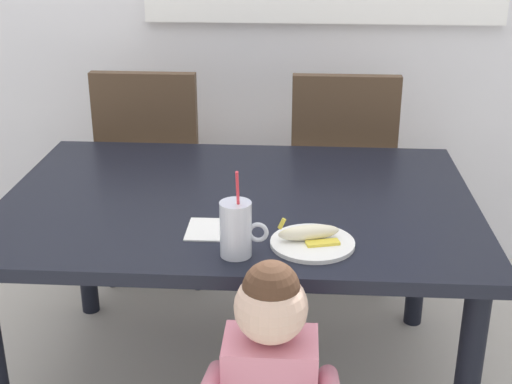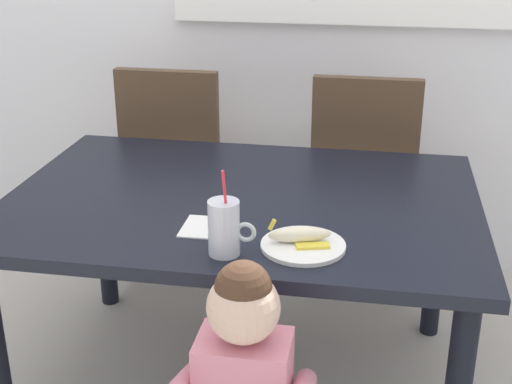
{
  "view_description": "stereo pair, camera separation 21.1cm",
  "coord_description": "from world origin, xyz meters",
  "px_view_note": "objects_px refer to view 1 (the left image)",
  "views": [
    {
      "loc": [
        0.2,
        -2.06,
        1.57
      ],
      "look_at": [
        0.06,
        -0.1,
        0.77
      ],
      "focal_mm": 49.75,
      "sensor_mm": 36.0,
      "label": 1
    },
    {
      "loc": [
        0.4,
        -2.03,
        1.57
      ],
      "look_at": [
        0.06,
        -0.1,
        0.77
      ],
      "focal_mm": 49.75,
      "sensor_mm": 36.0,
      "label": 2
    }
  ],
  "objects_px": {
    "dining_chair_right": "(341,167)",
    "peeled_banana": "(309,233)",
    "toddler_standing": "(270,380)",
    "milk_cup": "(236,232)",
    "snack_plate": "(312,243)",
    "paper_napkin": "(213,230)",
    "dining_chair_left": "(154,164)",
    "dining_table": "(238,221)"
  },
  "relations": [
    {
      "from": "toddler_standing",
      "to": "milk_cup",
      "type": "height_order",
      "value": "milk_cup"
    },
    {
      "from": "peeled_banana",
      "to": "toddler_standing",
      "type": "bearing_deg",
      "value": -103.63
    },
    {
      "from": "dining_chair_left",
      "to": "peeled_banana",
      "type": "distance_m",
      "value": 1.27
    },
    {
      "from": "toddler_standing",
      "to": "paper_napkin",
      "type": "height_order",
      "value": "toddler_standing"
    },
    {
      "from": "dining_chair_right",
      "to": "milk_cup",
      "type": "height_order",
      "value": "same"
    },
    {
      "from": "dining_chair_left",
      "to": "snack_plate",
      "type": "height_order",
      "value": "dining_chair_left"
    },
    {
      "from": "dining_table",
      "to": "snack_plate",
      "type": "relative_size",
      "value": 6.45
    },
    {
      "from": "snack_plate",
      "to": "paper_napkin",
      "type": "bearing_deg",
      "value": 164.79
    },
    {
      "from": "dining_table",
      "to": "toddler_standing",
      "type": "bearing_deg",
      "value": -78.66
    },
    {
      "from": "paper_napkin",
      "to": "dining_chair_left",
      "type": "bearing_deg",
      "value": 110.97
    },
    {
      "from": "dining_chair_left",
      "to": "paper_napkin",
      "type": "height_order",
      "value": "dining_chair_left"
    },
    {
      "from": "dining_table",
      "to": "toddler_standing",
      "type": "distance_m",
      "value": 0.7
    },
    {
      "from": "dining_table",
      "to": "snack_plate",
      "type": "xyz_separation_m",
      "value": [
        0.23,
        -0.33,
        0.09
      ]
    },
    {
      "from": "snack_plate",
      "to": "dining_chair_left",
      "type": "bearing_deg",
      "value": 121.64
    },
    {
      "from": "milk_cup",
      "to": "snack_plate",
      "type": "distance_m",
      "value": 0.22
    },
    {
      "from": "dining_table",
      "to": "paper_napkin",
      "type": "relative_size",
      "value": 9.89
    },
    {
      "from": "dining_table",
      "to": "dining_chair_left",
      "type": "distance_m",
      "value": 0.87
    },
    {
      "from": "dining_chair_right",
      "to": "peeled_banana",
      "type": "bearing_deg",
      "value": 82.51
    },
    {
      "from": "toddler_standing",
      "to": "milk_cup",
      "type": "xyz_separation_m",
      "value": [
        -0.1,
        0.28,
        0.25
      ]
    },
    {
      "from": "snack_plate",
      "to": "peeled_banana",
      "type": "xyz_separation_m",
      "value": [
        -0.01,
        0.01,
        0.03
      ]
    },
    {
      "from": "dining_table",
      "to": "milk_cup",
      "type": "relative_size",
      "value": 5.95
    },
    {
      "from": "toddler_standing",
      "to": "dining_chair_left",
      "type": "bearing_deg",
      "value": 111.67
    },
    {
      "from": "milk_cup",
      "to": "snack_plate",
      "type": "bearing_deg",
      "value": 19.49
    },
    {
      "from": "dining_chair_left",
      "to": "dining_chair_right",
      "type": "relative_size",
      "value": 1.0
    },
    {
      "from": "dining_table",
      "to": "toddler_standing",
      "type": "height_order",
      "value": "toddler_standing"
    },
    {
      "from": "dining_table",
      "to": "dining_chair_left",
      "type": "bearing_deg",
      "value": 119.92
    },
    {
      "from": "dining_chair_left",
      "to": "snack_plate",
      "type": "relative_size",
      "value": 4.17
    },
    {
      "from": "toddler_standing",
      "to": "milk_cup",
      "type": "bearing_deg",
      "value": 110.4
    },
    {
      "from": "dining_chair_right",
      "to": "peeled_banana",
      "type": "distance_m",
      "value": 1.1
    },
    {
      "from": "peeled_banana",
      "to": "paper_napkin",
      "type": "distance_m",
      "value": 0.28
    },
    {
      "from": "snack_plate",
      "to": "peeled_banana",
      "type": "bearing_deg",
      "value": 129.73
    },
    {
      "from": "toddler_standing",
      "to": "milk_cup",
      "type": "relative_size",
      "value": 3.36
    },
    {
      "from": "toddler_standing",
      "to": "peeled_banana",
      "type": "bearing_deg",
      "value": 76.37
    },
    {
      "from": "dining_chair_right",
      "to": "toddler_standing",
      "type": "xyz_separation_m",
      "value": [
        -0.23,
        -1.43,
        -0.02
      ]
    },
    {
      "from": "toddler_standing",
      "to": "snack_plate",
      "type": "bearing_deg",
      "value": 74.65
    },
    {
      "from": "toddler_standing",
      "to": "dining_table",
      "type": "bearing_deg",
      "value": 101.34
    },
    {
      "from": "toddler_standing",
      "to": "paper_napkin",
      "type": "bearing_deg",
      "value": 113.28
    },
    {
      "from": "dining_table",
      "to": "peeled_banana",
      "type": "distance_m",
      "value": 0.4
    },
    {
      "from": "toddler_standing",
      "to": "peeled_banana",
      "type": "distance_m",
      "value": 0.43
    },
    {
      "from": "dining_chair_right",
      "to": "paper_napkin",
      "type": "distance_m",
      "value": 1.1
    },
    {
      "from": "peeled_banana",
      "to": "paper_napkin",
      "type": "relative_size",
      "value": 1.17
    },
    {
      "from": "dining_table",
      "to": "dining_chair_left",
      "type": "xyz_separation_m",
      "value": [
        -0.43,
        0.75,
        -0.09
      ]
    }
  ]
}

